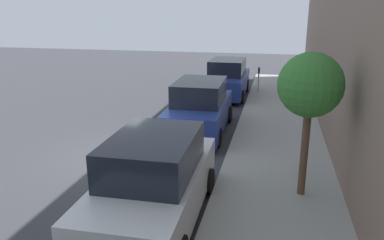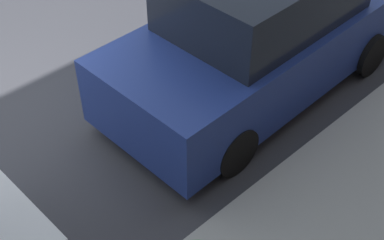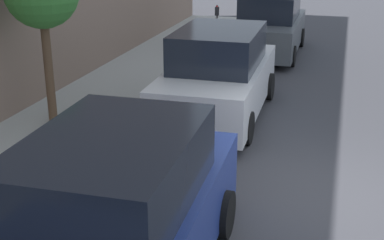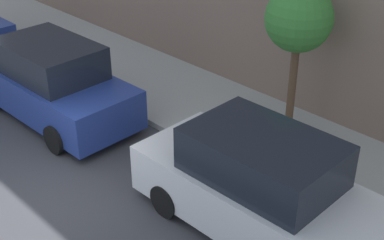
# 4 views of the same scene
# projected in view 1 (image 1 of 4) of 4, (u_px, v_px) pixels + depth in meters

# --- Properties ---
(ground_plane) EXTENTS (60.00, 60.00, 0.00)m
(ground_plane) POSITION_uv_depth(u_px,v_px,m) (116.00, 156.00, 12.03)
(ground_plane) COLOR #38383D
(sidewalk) EXTENTS (3.17, 32.00, 0.15)m
(sidewalk) POSITION_uv_depth(u_px,v_px,m) (277.00, 168.00, 10.93)
(sidewalk) COLOR #9E9E99
(sidewalk) RESTS_ON ground_plane
(parked_suv_second) EXTENTS (2.08, 4.84, 1.98)m
(parked_suv_second) POSITION_uv_depth(u_px,v_px,m) (154.00, 182.00, 8.13)
(parked_suv_second) COLOR silver
(parked_suv_second) RESTS_ON ground_plane
(parked_suv_third) EXTENTS (2.08, 4.85, 1.98)m
(parked_suv_third) POSITION_uv_depth(u_px,v_px,m) (200.00, 108.00, 14.14)
(parked_suv_third) COLOR navy
(parked_suv_third) RESTS_ON ground_plane
(parked_suv_fourth) EXTENTS (2.08, 4.81, 1.98)m
(parked_suv_fourth) POSITION_uv_depth(u_px,v_px,m) (227.00, 79.00, 20.03)
(parked_suv_fourth) COLOR navy
(parked_suv_fourth) RESTS_ON ground_plane
(parking_meter_far) EXTENTS (0.11, 0.15, 1.37)m
(parking_meter_far) POSITION_uv_depth(u_px,v_px,m) (259.00, 77.00, 20.38)
(parking_meter_far) COLOR #ADADB2
(parking_meter_far) RESTS_ON sidewalk
(street_tree) EXTENTS (1.50, 1.50, 3.48)m
(street_tree) POSITION_uv_depth(u_px,v_px,m) (310.00, 86.00, 8.51)
(street_tree) COLOR brown
(street_tree) RESTS_ON sidewalk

